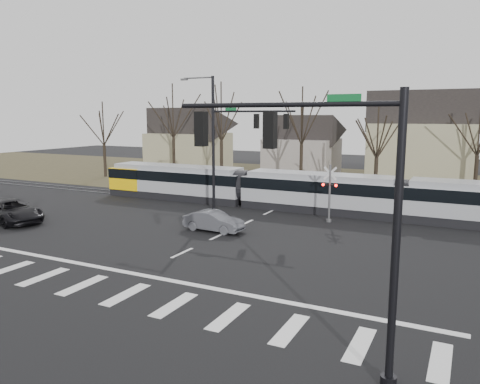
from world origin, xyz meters
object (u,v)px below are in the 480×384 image
at_px(tram, 317,191).
at_px(sedan, 214,221).
at_px(suv, 11,211).
at_px(rail_crossing_signal, 330,195).

distance_m(tram, sedan, 9.93).
bearing_deg(suv, sedan, -60.44).
height_order(sedan, rail_crossing_signal, rail_crossing_signal).
xyz_separation_m(suv, rail_crossing_signal, (19.66, 9.85, 1.11)).
bearing_deg(rail_crossing_signal, suv, -153.38).
xyz_separation_m(tram, suv, (-17.81, -13.06, -0.83)).
relative_size(tram, sedan, 9.69).
height_order(sedan, suv, suv).
bearing_deg(sedan, tram, -21.60).
xyz_separation_m(sedan, suv, (-13.79, -4.03, 0.12)).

